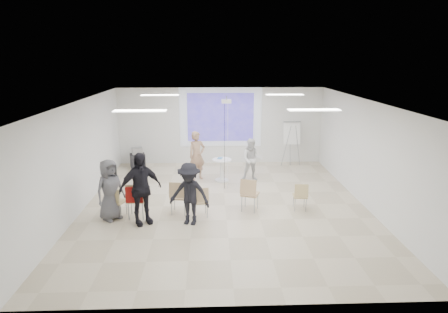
{
  "coord_description": "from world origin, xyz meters",
  "views": [
    {
      "loc": [
        -0.4,
        -10.05,
        4.18
      ],
      "look_at": [
        0.0,
        0.8,
        1.25
      ],
      "focal_mm": 30.0,
      "sensor_mm": 36.0,
      "label": 1
    }
  ],
  "objects_px": {
    "laptop": "(179,195)",
    "audience_mid": "(189,190)",
    "pedestal_table": "(222,169)",
    "chair_left_mid": "(136,198)",
    "chair_right_far": "(301,194)",
    "audience_outer": "(110,186)",
    "audience_left": "(140,184)",
    "chair_far_left": "(116,200)",
    "chair_left_inner": "(178,195)",
    "chair_right_inner": "(249,192)",
    "player_right": "(252,157)",
    "flipchart_easel": "(292,133)",
    "av_cart": "(138,159)",
    "chair_center": "(200,199)",
    "player_left": "(197,152)"
  },
  "relations": [
    {
      "from": "chair_right_far",
      "to": "audience_outer",
      "type": "distance_m",
      "value": 5.14
    },
    {
      "from": "pedestal_table",
      "to": "av_cart",
      "type": "bearing_deg",
      "value": 152.39
    },
    {
      "from": "chair_far_left",
      "to": "chair_left_inner",
      "type": "height_order",
      "value": "chair_left_inner"
    },
    {
      "from": "player_left",
      "to": "av_cart",
      "type": "bearing_deg",
      "value": 118.82
    },
    {
      "from": "pedestal_table",
      "to": "player_right",
      "type": "xyz_separation_m",
      "value": [
        1.04,
        0.09,
        0.36
      ]
    },
    {
      "from": "chair_far_left",
      "to": "chair_right_inner",
      "type": "distance_m",
      "value": 3.58
    },
    {
      "from": "flipchart_easel",
      "to": "player_left",
      "type": "bearing_deg",
      "value": -159.15
    },
    {
      "from": "chair_far_left",
      "to": "chair_right_inner",
      "type": "bearing_deg",
      "value": 23.32
    },
    {
      "from": "flipchart_easel",
      "to": "laptop",
      "type": "bearing_deg",
      "value": -134.27
    },
    {
      "from": "pedestal_table",
      "to": "av_cart",
      "type": "xyz_separation_m",
      "value": [
        -3.18,
        1.66,
        -0.08
      ]
    },
    {
      "from": "player_right",
      "to": "chair_far_left",
      "type": "xyz_separation_m",
      "value": [
        -3.94,
        -2.96,
        -0.32
      ]
    },
    {
      "from": "player_right",
      "to": "av_cart",
      "type": "distance_m",
      "value": 4.52
    },
    {
      "from": "audience_outer",
      "to": "pedestal_table",
      "type": "bearing_deg",
      "value": -3.61
    },
    {
      "from": "chair_far_left",
      "to": "chair_left_inner",
      "type": "xyz_separation_m",
      "value": [
        1.64,
        0.13,
        0.07
      ]
    },
    {
      "from": "chair_left_mid",
      "to": "player_right",
      "type": "bearing_deg",
      "value": 42.12
    },
    {
      "from": "player_left",
      "to": "chair_left_inner",
      "type": "distance_m",
      "value": 3.05
    },
    {
      "from": "pedestal_table",
      "to": "chair_left_mid",
      "type": "distance_m",
      "value": 3.8
    },
    {
      "from": "chair_right_far",
      "to": "audience_outer",
      "type": "height_order",
      "value": "audience_outer"
    },
    {
      "from": "chair_right_inner",
      "to": "chair_center",
      "type": "bearing_deg",
      "value": -144.34
    },
    {
      "from": "laptop",
      "to": "pedestal_table",
      "type": "bearing_deg",
      "value": -108.09
    },
    {
      "from": "chair_center",
      "to": "audience_outer",
      "type": "height_order",
      "value": "audience_outer"
    },
    {
      "from": "chair_left_mid",
      "to": "chair_right_far",
      "type": "distance_m",
      "value": 4.47
    },
    {
      "from": "laptop",
      "to": "audience_mid",
      "type": "bearing_deg",
      "value": 121.5
    },
    {
      "from": "flipchart_easel",
      "to": "av_cart",
      "type": "distance_m",
      "value": 6.0
    },
    {
      "from": "chair_left_mid",
      "to": "chair_right_far",
      "type": "xyz_separation_m",
      "value": [
        4.45,
        0.36,
        -0.1
      ]
    },
    {
      "from": "player_right",
      "to": "audience_mid",
      "type": "distance_m",
      "value": 3.96
    },
    {
      "from": "chair_left_mid",
      "to": "chair_right_inner",
      "type": "height_order",
      "value": "chair_left_mid"
    },
    {
      "from": "chair_left_inner",
      "to": "laptop",
      "type": "bearing_deg",
      "value": 91.4
    },
    {
      "from": "chair_left_mid",
      "to": "laptop",
      "type": "xyz_separation_m",
      "value": [
        1.11,
        0.33,
        -0.07
      ]
    },
    {
      "from": "player_right",
      "to": "audience_mid",
      "type": "height_order",
      "value": "audience_mid"
    },
    {
      "from": "audience_left",
      "to": "audience_outer",
      "type": "bearing_deg",
      "value": 129.82
    },
    {
      "from": "player_left",
      "to": "chair_right_far",
      "type": "distance_m",
      "value": 4.14
    },
    {
      "from": "chair_left_mid",
      "to": "audience_left",
      "type": "relative_size",
      "value": 0.45
    },
    {
      "from": "chair_right_inner",
      "to": "chair_right_far",
      "type": "bearing_deg",
      "value": 20.98
    },
    {
      "from": "chair_left_inner",
      "to": "chair_far_left",
      "type": "bearing_deg",
      "value": -168.22
    },
    {
      "from": "player_right",
      "to": "chair_left_inner",
      "type": "height_order",
      "value": "player_right"
    },
    {
      "from": "chair_right_inner",
      "to": "audience_mid",
      "type": "bearing_deg",
      "value": -134.74
    },
    {
      "from": "player_left",
      "to": "chair_far_left",
      "type": "height_order",
      "value": "player_left"
    },
    {
      "from": "pedestal_table",
      "to": "audience_outer",
      "type": "xyz_separation_m",
      "value": [
        -3.01,
        -2.98,
        0.46
      ]
    },
    {
      "from": "audience_outer",
      "to": "chair_far_left",
      "type": "bearing_deg",
      "value": -4.7
    },
    {
      "from": "laptop",
      "to": "flipchart_easel",
      "type": "distance_m",
      "value": 6.01
    },
    {
      "from": "chair_left_inner",
      "to": "chair_right_far",
      "type": "bearing_deg",
      "value": 9.42
    },
    {
      "from": "player_left",
      "to": "chair_right_far",
      "type": "height_order",
      "value": "player_left"
    },
    {
      "from": "chair_far_left",
      "to": "av_cart",
      "type": "xyz_separation_m",
      "value": [
        -0.28,
        4.54,
        -0.12
      ]
    },
    {
      "from": "player_left",
      "to": "flipchart_easel",
      "type": "relative_size",
      "value": 1.09
    },
    {
      "from": "pedestal_table",
      "to": "audience_mid",
      "type": "bearing_deg",
      "value": -105.38
    },
    {
      "from": "chair_left_mid",
      "to": "flipchart_easel",
      "type": "relative_size",
      "value": 0.55
    },
    {
      "from": "audience_outer",
      "to": "chair_center",
      "type": "bearing_deg",
      "value": -48.4
    },
    {
      "from": "flipchart_easel",
      "to": "pedestal_table",
      "type": "bearing_deg",
      "value": -149.28
    },
    {
      "from": "chair_right_far",
      "to": "flipchart_easel",
      "type": "height_order",
      "value": "flipchart_easel"
    }
  ]
}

